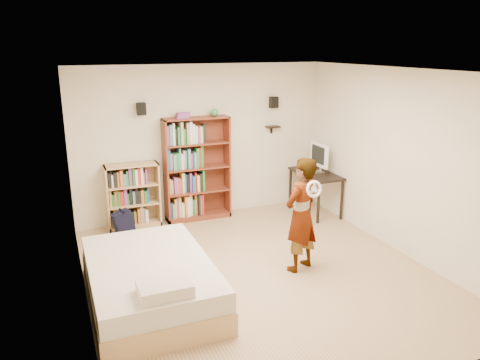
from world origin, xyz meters
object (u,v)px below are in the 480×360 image
object	(u,v)px
tall_bookshelf	(197,169)
daybed	(150,276)
low_bookshelf	(133,196)
person	(301,215)
computer_desk	(315,192)

from	to	relation	value
tall_bookshelf	daybed	distance (m)	2.90
low_bookshelf	person	bearing A→B (deg)	-52.68
computer_desk	low_bookshelf	bearing A→B (deg)	171.07
person	daybed	bearing A→B (deg)	-23.03
tall_bookshelf	daybed	bearing A→B (deg)	-118.80
computer_desk	daybed	size ratio (longest dim) A/B	0.51
tall_bookshelf	person	world-z (taller)	tall_bookshelf
low_bookshelf	tall_bookshelf	bearing A→B (deg)	-0.11
computer_desk	person	world-z (taller)	person
computer_desk	daybed	distance (m)	4.00
computer_desk	person	bearing A→B (deg)	-125.68
daybed	person	distance (m)	2.14
low_bookshelf	daybed	world-z (taller)	low_bookshelf
tall_bookshelf	computer_desk	xyz separation A→B (m)	(2.10, -0.51, -0.53)
person	low_bookshelf	bearing A→B (deg)	-77.35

